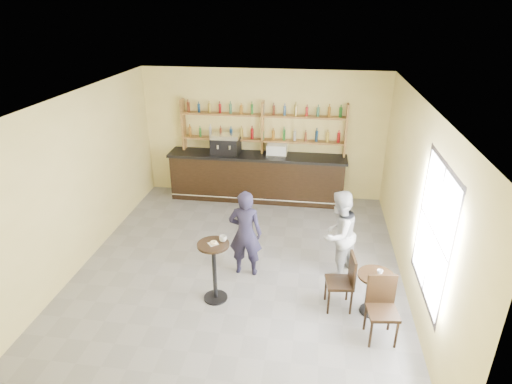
# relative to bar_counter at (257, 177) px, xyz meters

# --- Properties ---
(floor) EXTENTS (7.00, 7.00, 0.00)m
(floor) POSITION_rel_bar_counter_xyz_m (0.11, -3.15, -0.59)
(floor) COLOR gray
(floor) RESTS_ON ground
(ceiling) EXTENTS (7.00, 7.00, 0.00)m
(ceiling) POSITION_rel_bar_counter_xyz_m (0.11, -3.15, 2.61)
(ceiling) COLOR white
(ceiling) RESTS_ON wall_back
(wall_back) EXTENTS (7.00, 0.00, 7.00)m
(wall_back) POSITION_rel_bar_counter_xyz_m (0.11, 0.35, 1.01)
(wall_back) COLOR #FAE78E
(wall_back) RESTS_ON floor
(wall_front) EXTENTS (7.00, 0.00, 7.00)m
(wall_front) POSITION_rel_bar_counter_xyz_m (0.11, -6.65, 1.01)
(wall_front) COLOR #FAE78E
(wall_front) RESTS_ON floor
(wall_left) EXTENTS (0.00, 7.00, 7.00)m
(wall_left) POSITION_rel_bar_counter_xyz_m (-2.89, -3.15, 1.01)
(wall_left) COLOR #FAE78E
(wall_left) RESTS_ON floor
(wall_right) EXTENTS (0.00, 7.00, 7.00)m
(wall_right) POSITION_rel_bar_counter_xyz_m (3.11, -3.15, 1.01)
(wall_right) COLOR #FAE78E
(wall_right) RESTS_ON floor
(window_pane) EXTENTS (0.00, 2.00, 2.00)m
(window_pane) POSITION_rel_bar_counter_xyz_m (3.11, -4.35, 1.11)
(window_pane) COLOR white
(window_pane) RESTS_ON wall_right
(window_frame) EXTENTS (0.04, 1.70, 2.10)m
(window_frame) POSITION_rel_bar_counter_xyz_m (3.10, -4.35, 1.11)
(window_frame) COLOR black
(window_frame) RESTS_ON wall_right
(shelf_unit) EXTENTS (4.00, 0.26, 1.40)m
(shelf_unit) POSITION_rel_bar_counter_xyz_m (0.11, 0.22, 1.22)
(shelf_unit) COLOR brown
(shelf_unit) RESTS_ON wall_back
(liquor_bottles) EXTENTS (3.68, 0.10, 1.00)m
(liquor_bottles) POSITION_rel_bar_counter_xyz_m (0.11, 0.22, 1.39)
(liquor_bottles) COLOR #8C5919
(liquor_bottles) RESTS_ON shelf_unit
(bar_counter) EXTENTS (4.39, 0.86, 1.19)m
(bar_counter) POSITION_rel_bar_counter_xyz_m (0.00, 0.00, 0.00)
(bar_counter) COLOR black
(bar_counter) RESTS_ON floor
(espresso_machine) EXTENTS (0.72, 0.50, 0.49)m
(espresso_machine) POSITION_rel_bar_counter_xyz_m (-0.78, 0.00, 0.84)
(espresso_machine) COLOR black
(espresso_machine) RESTS_ON bar_counter
(pastry_case) EXTENTS (0.53, 0.43, 0.30)m
(pastry_case) POSITION_rel_bar_counter_xyz_m (0.49, 0.00, 0.74)
(pastry_case) COLOR silver
(pastry_case) RESTS_ON bar_counter
(pedestal_table) EXTENTS (0.68, 0.68, 1.08)m
(pedestal_table) POSITION_rel_bar_counter_xyz_m (-0.14, -4.09, -0.05)
(pedestal_table) COLOR black
(pedestal_table) RESTS_ON floor
(napkin) EXTENTS (0.20, 0.20, 0.00)m
(napkin) POSITION_rel_bar_counter_xyz_m (-0.14, -4.09, 0.49)
(napkin) COLOR white
(napkin) RESTS_ON pedestal_table
(donut) EXTENTS (0.15, 0.15, 0.04)m
(donut) POSITION_rel_bar_counter_xyz_m (-0.13, -4.10, 0.51)
(donut) COLOR #E9B155
(donut) RESTS_ON napkin
(cup_pedestal) EXTENTS (0.13, 0.13, 0.10)m
(cup_pedestal) POSITION_rel_bar_counter_xyz_m (0.00, -3.99, 0.54)
(cup_pedestal) COLOR white
(cup_pedestal) RESTS_ON pedestal_table
(man_main) EXTENTS (0.61, 0.40, 1.66)m
(man_main) POSITION_rel_bar_counter_xyz_m (0.25, -3.25, 0.24)
(man_main) COLOR black
(man_main) RESTS_ON floor
(cafe_table) EXTENTS (0.61, 0.61, 0.73)m
(cafe_table) POSITION_rel_bar_counter_xyz_m (2.46, -4.06, -0.23)
(cafe_table) COLOR black
(cafe_table) RESTS_ON floor
(cup_cafe) EXTENTS (0.11, 0.11, 0.09)m
(cup_cafe) POSITION_rel_bar_counter_xyz_m (2.51, -4.06, 0.18)
(cup_cafe) COLOR white
(cup_cafe) RESTS_ON cafe_table
(chair_west) EXTENTS (0.47, 0.47, 0.98)m
(chair_west) POSITION_rel_bar_counter_xyz_m (1.91, -4.01, -0.10)
(chair_west) COLOR black
(chair_west) RESTS_ON floor
(chair_south) EXTENTS (0.49, 0.49, 1.01)m
(chair_south) POSITION_rel_bar_counter_xyz_m (2.51, -4.66, -0.09)
(chair_south) COLOR black
(chair_south) RESTS_ON floor
(patron_second) EXTENTS (0.98, 1.02, 1.65)m
(patron_second) POSITION_rel_bar_counter_xyz_m (1.90, -3.02, 0.23)
(patron_second) COLOR #ACAEB2
(patron_second) RESTS_ON floor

